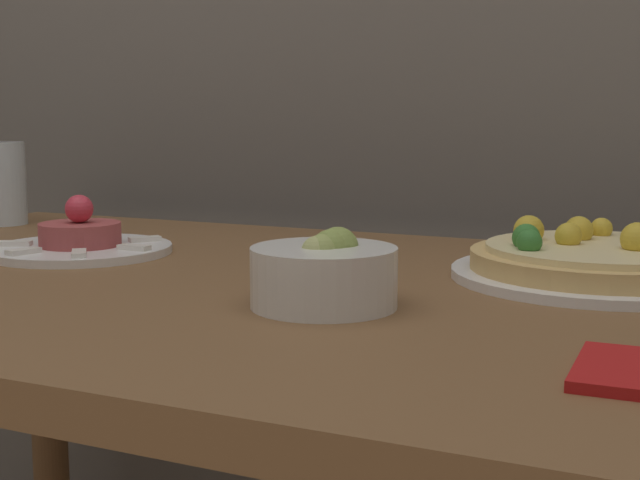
{
  "coord_description": "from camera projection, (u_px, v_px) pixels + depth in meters",
  "views": [
    {
      "loc": [
        0.43,
        -0.43,
        0.95
      ],
      "look_at": [
        0.03,
        0.42,
        0.81
      ],
      "focal_mm": 50.0,
      "sensor_mm": 36.0,
      "label": 1
    }
  ],
  "objects": [
    {
      "name": "drinking_glass",
      "position": [
        1.0,
        183.0,
        1.38
      ],
      "size": [
        0.07,
        0.07,
        0.13
      ],
      "color": "silver",
      "rests_on": "dining_table"
    },
    {
      "name": "dining_table",
      "position": [
        279.0,
        378.0,
        0.95
      ],
      "size": [
        1.35,
        0.76,
        0.77
      ],
      "color": "brown",
      "rests_on": "ground_plane"
    },
    {
      "name": "pizza_plate",
      "position": [
        598.0,
        262.0,
        0.93
      ],
      "size": [
        0.31,
        0.31,
        0.06
      ],
      "color": "white",
      "rests_on": "dining_table"
    },
    {
      "name": "tartare_plate",
      "position": [
        81.0,
        242.0,
        1.1
      ],
      "size": [
        0.22,
        0.22,
        0.07
      ],
      "color": "white",
      "rests_on": "dining_table"
    },
    {
      "name": "small_bowl",
      "position": [
        325.0,
        273.0,
        0.8
      ],
      "size": [
        0.13,
        0.13,
        0.07
      ],
      "color": "white",
      "rests_on": "dining_table"
    }
  ]
}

